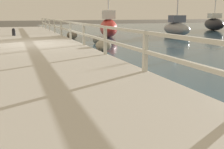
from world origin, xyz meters
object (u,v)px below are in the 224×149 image
Objects in this scene: sailboat_black at (214,23)px; sailboat_gray at (176,28)px; sailboat_red at (108,26)px; mooring_bollard at (14,32)px.

sailboat_gray is (-7.46, -4.51, -0.10)m from sailboat_black.
sailboat_red is 5.27m from sailboat_gray.
sailboat_black is at bearing 32.22° from sailboat_red.
sailboat_black is at bearing 10.28° from mooring_bollard.
sailboat_gray is at bearing -123.91° from sailboat_black.
sailboat_black is at bearing 40.60° from sailboat_gray.
mooring_bollard is at bearing -144.80° from sailboat_black.
sailboat_black reaches higher than mooring_bollard.
sailboat_gray is (11.64, -1.05, 0.12)m from mooring_bollard.
sailboat_red is 13.18m from sailboat_black.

